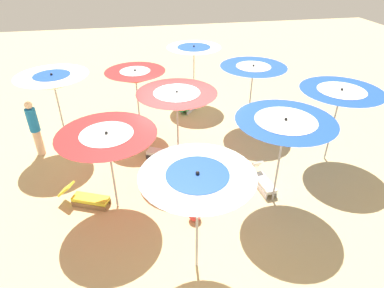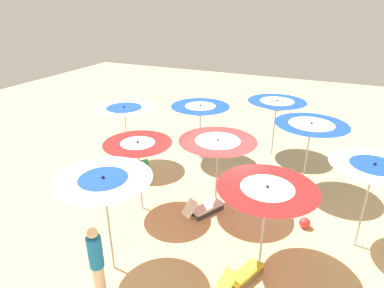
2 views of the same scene
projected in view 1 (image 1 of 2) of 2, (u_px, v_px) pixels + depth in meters
name	position (u px, v px, depth m)	size (l,w,h in m)	color
ground	(184.00, 160.00, 9.97)	(37.17, 37.17, 0.04)	#D1B57F
beach_umbrella_0	(197.00, 182.00, 5.57)	(2.00, 2.00, 2.38)	#B2B2B7
beach_umbrella_1	(285.00, 126.00, 7.28)	(2.24, 2.24, 2.35)	#B2B2B7
beach_umbrella_2	(340.00, 97.00, 8.94)	(2.22, 2.22, 2.28)	#B2B2B7
beach_umbrella_3	(107.00, 140.00, 7.19)	(2.21, 2.21, 2.15)	#B2B2B7
beach_umbrella_4	(177.00, 98.00, 8.94)	(2.22, 2.22, 2.22)	#B2B2B7
beach_umbrella_5	(253.00, 72.00, 10.81)	(2.19, 2.19, 2.22)	#B2B2B7
beach_umbrella_6	(53.00, 82.00, 9.37)	(2.05, 2.05, 2.48)	#B2B2B7
beach_umbrella_7	(136.00, 77.00, 10.45)	(1.93, 1.93, 2.21)	#B2B2B7
beach_umbrella_8	(194.00, 51.00, 12.42)	(2.05, 2.05, 2.31)	#B2B2B7
lounger_0	(160.00, 152.00, 9.91)	(1.34, 0.94, 0.64)	#333338
lounger_1	(188.00, 106.00, 12.67)	(0.98, 1.10, 0.67)	silver
lounger_2	(87.00, 198.00, 8.16)	(1.30, 0.80, 0.57)	olive
lounger_3	(263.00, 124.00, 11.46)	(1.11, 1.13, 0.65)	silver
lounger_4	(263.00, 181.00, 8.76)	(0.43, 1.17, 0.57)	silver
beachgoer_0	(35.00, 128.00, 9.73)	(0.30, 0.30, 1.76)	beige
beach_ball	(195.00, 215.00, 7.72)	(0.31, 0.31, 0.31)	red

